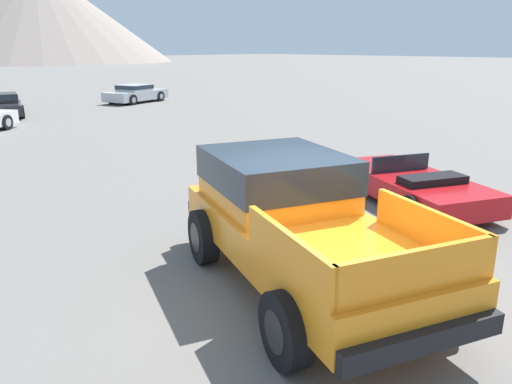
# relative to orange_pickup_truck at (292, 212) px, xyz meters

# --- Properties ---
(ground_plane) EXTENTS (320.00, 320.00, 0.00)m
(ground_plane) POSITION_rel_orange_pickup_truck_xyz_m (-0.13, -0.55, -1.08)
(ground_plane) COLOR slate
(orange_pickup_truck) EXTENTS (3.73, 5.56, 1.87)m
(orange_pickup_truck) POSITION_rel_orange_pickup_truck_xyz_m (0.00, 0.00, 0.00)
(orange_pickup_truck) COLOR orange
(orange_pickup_truck) RESTS_ON ground_plane
(red_convertible_car) EXTENTS (3.38, 4.50, 1.02)m
(red_convertible_car) POSITION_rel_orange_pickup_truck_xyz_m (4.87, 0.71, -0.67)
(red_convertible_car) COLOR #B21419
(red_convertible_car) RESTS_ON ground_plane
(parked_car_silver) EXTENTS (4.54, 2.96, 1.12)m
(parked_car_silver) POSITION_rel_orange_pickup_truck_xyz_m (11.60, 23.71, -0.50)
(parked_car_silver) COLOR #B7BABF
(parked_car_silver) RESTS_ON ground_plane
(parked_car_dark) EXTENTS (2.81, 4.44, 1.15)m
(parked_car_dark) POSITION_rel_orange_pickup_truck_xyz_m (3.23, 22.71, -0.49)
(parked_car_dark) COLOR #232328
(parked_car_dark) RESTS_ON ground_plane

